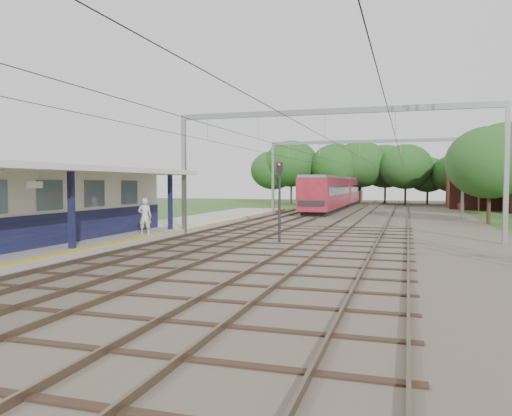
% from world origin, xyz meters
% --- Properties ---
extents(ground, '(160.00, 160.00, 0.00)m').
position_xyz_m(ground, '(0.00, 0.00, 0.00)').
color(ground, '#2D4C1E').
rests_on(ground, ground).
extents(ballast_bed, '(18.00, 90.00, 0.10)m').
position_xyz_m(ballast_bed, '(4.00, 30.00, 0.05)').
color(ballast_bed, '#473D33').
rests_on(ballast_bed, ground).
extents(platform, '(5.00, 52.00, 0.35)m').
position_xyz_m(platform, '(-7.50, 14.00, 0.17)').
color(platform, gray).
rests_on(platform, ground).
extents(yellow_stripe, '(0.45, 52.00, 0.01)m').
position_xyz_m(yellow_stripe, '(-5.25, 14.00, 0.35)').
color(yellow_stripe, yellow).
rests_on(yellow_stripe, platform).
extents(station_building, '(3.41, 18.00, 3.40)m').
position_xyz_m(station_building, '(-8.88, 7.00, 2.04)').
color(station_building, beige).
rests_on(station_building, platform).
extents(canopy, '(6.40, 20.00, 3.44)m').
position_xyz_m(canopy, '(-7.77, 6.00, 3.64)').
color(canopy, '#111236').
rests_on(canopy, platform).
extents(rail_tracks, '(11.80, 88.00, 0.15)m').
position_xyz_m(rail_tracks, '(1.50, 30.00, 0.18)').
color(rail_tracks, brown).
rests_on(rail_tracks, ballast_bed).
extents(catenary_system, '(17.22, 88.00, 7.00)m').
position_xyz_m(catenary_system, '(3.39, 25.28, 5.51)').
color(catenary_system, gray).
rests_on(catenary_system, ground).
extents(tree_band, '(31.72, 30.88, 8.82)m').
position_xyz_m(tree_band, '(3.84, 57.12, 4.92)').
color(tree_band, '#382619').
rests_on(tree_band, ground).
extents(house_far, '(8.00, 6.12, 8.66)m').
position_xyz_m(house_far, '(16.00, 52.00, 3.23)').
color(house_far, brown).
rests_on(house_far, ground).
extents(person, '(0.83, 0.69, 1.94)m').
position_xyz_m(person, '(-5.79, 11.82, 1.32)').
color(person, silver).
rests_on(person, platform).
extents(train, '(2.80, 34.88, 3.69)m').
position_xyz_m(train, '(-0.50, 48.43, 2.06)').
color(train, black).
rests_on(train, ballast_bed).
extents(signal_post, '(0.32, 0.29, 4.09)m').
position_xyz_m(signal_post, '(1.35, 12.56, 2.52)').
color(signal_post, black).
rests_on(signal_post, ground).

